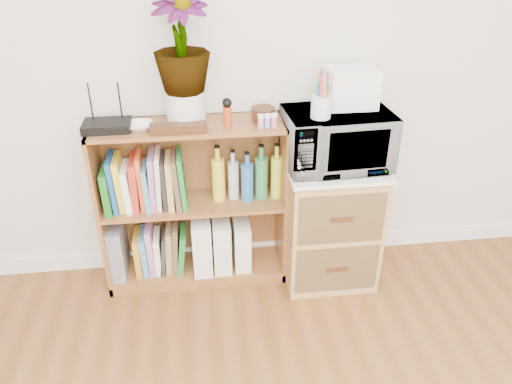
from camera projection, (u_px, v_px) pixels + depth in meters
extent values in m
cube|color=white|center=(254.00, 249.00, 3.11)|extent=(4.00, 0.02, 0.10)
cube|color=brown|center=(194.00, 205.00, 2.75)|extent=(1.00, 0.30, 0.95)
cube|color=#9E7542|center=(329.00, 222.00, 2.82)|extent=(0.50, 0.45, 0.70)
imported|color=white|center=(336.00, 139.00, 2.56)|extent=(0.55, 0.39, 0.29)
cylinder|color=white|center=(321.00, 107.00, 2.39)|extent=(0.10, 0.10, 0.11)
cube|color=white|center=(351.00, 87.00, 2.52)|extent=(0.25, 0.20, 0.19)
cube|color=black|center=(107.00, 126.00, 2.44)|extent=(0.23, 0.16, 0.04)
imported|color=white|center=(140.00, 126.00, 2.45)|extent=(0.13, 0.13, 0.03)
cylinder|color=silver|center=(186.00, 108.00, 2.49)|extent=(0.19, 0.19, 0.17)
imported|color=#38772F|center=(181.00, 42.00, 2.33)|extent=(0.27, 0.27, 0.48)
cube|color=#321B0D|center=(179.00, 128.00, 2.41)|extent=(0.28, 0.07, 0.04)
cylinder|color=#B13515|center=(227.00, 116.00, 2.48)|extent=(0.04, 0.04, 0.10)
cylinder|color=#371B0F|center=(263.00, 114.00, 2.55)|extent=(0.12, 0.12, 0.07)
cube|color=pink|center=(267.00, 123.00, 2.47)|extent=(0.10, 0.04, 0.05)
cube|color=slate|center=(117.00, 248.00, 2.82)|extent=(0.10, 0.25, 0.32)
cube|color=white|center=(202.00, 241.00, 2.86)|extent=(0.11, 0.27, 0.33)
cube|color=silver|center=(221.00, 242.00, 2.88)|extent=(0.10, 0.25, 0.31)
cube|color=white|center=(241.00, 242.00, 2.89)|extent=(0.09, 0.23, 0.29)
cube|color=#1B671D|center=(108.00, 187.00, 2.63)|extent=(0.04, 0.20, 0.24)
cube|color=#184A95|center=(114.00, 182.00, 2.62)|extent=(0.04, 0.20, 0.30)
cube|color=gold|center=(120.00, 183.00, 2.62)|extent=(0.05, 0.20, 0.29)
cube|color=white|center=(128.00, 186.00, 2.64)|extent=(0.04, 0.20, 0.24)
cube|color=#B32E1E|center=(135.00, 182.00, 2.63)|extent=(0.04, 0.20, 0.28)
cube|color=#E45B28|center=(141.00, 180.00, 2.63)|extent=(0.03, 0.20, 0.30)
cube|color=teal|center=(147.00, 185.00, 2.65)|extent=(0.03, 0.20, 0.24)
cube|color=#99699E|center=(153.00, 179.00, 2.64)|extent=(0.04, 0.20, 0.30)
cube|color=beige|center=(159.00, 179.00, 2.64)|extent=(0.04, 0.20, 0.30)
cube|color=black|center=(164.00, 181.00, 2.65)|extent=(0.03, 0.20, 0.27)
cube|color=tan|center=(170.00, 180.00, 2.65)|extent=(0.03, 0.20, 0.28)
cube|color=brown|center=(176.00, 179.00, 2.65)|extent=(0.04, 0.20, 0.29)
cube|color=#1F772E|center=(182.00, 178.00, 2.66)|extent=(0.04, 0.20, 0.30)
cylinder|color=yellow|center=(218.00, 175.00, 2.67)|extent=(0.07, 0.07, 0.31)
cylinder|color=#AAB7C0|center=(234.00, 177.00, 2.69)|extent=(0.06, 0.06, 0.28)
cylinder|color=#2567B0|center=(247.00, 176.00, 2.70)|extent=(0.07, 0.07, 0.28)
cylinder|color=#2E7F4B|center=(261.00, 173.00, 2.70)|extent=(0.07, 0.07, 0.31)
cylinder|color=#B9CB2F|center=(276.00, 172.00, 2.71)|extent=(0.06, 0.06, 0.31)
cube|color=#B97F20|center=(139.00, 252.00, 2.85)|extent=(0.03, 0.19, 0.24)
cube|color=teal|center=(145.00, 251.00, 2.85)|extent=(0.04, 0.19, 0.25)
cube|color=#A472AB|center=(151.00, 247.00, 2.84)|extent=(0.04, 0.19, 0.30)
cube|color=#FEE2C5|center=(158.00, 251.00, 2.86)|extent=(0.03, 0.19, 0.23)
cube|color=#2B2B2B|center=(164.00, 250.00, 2.87)|extent=(0.05, 0.19, 0.24)
cube|color=olive|center=(169.00, 247.00, 2.86)|extent=(0.05, 0.19, 0.27)
cube|color=brown|center=(175.00, 245.00, 2.86)|extent=(0.05, 0.19, 0.30)
cube|color=#20782E|center=(182.00, 249.00, 2.88)|extent=(0.06, 0.19, 0.24)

